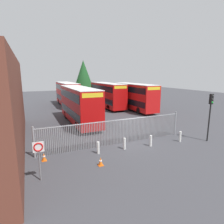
# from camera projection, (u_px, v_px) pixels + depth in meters

# --- Properties ---
(ground_plane) EXTENTS (100.00, 100.00, 0.00)m
(ground_plane) POSITION_uv_depth(u_px,v_px,m) (99.00, 122.00, 24.11)
(ground_plane) COLOR #3D3D42
(palisade_fence) EXTENTS (13.26, 0.14, 2.35)m
(palisade_fence) POSITION_uv_depth(u_px,v_px,m) (116.00, 131.00, 16.16)
(palisade_fence) COLOR gray
(palisade_fence) RESTS_ON ground
(double_decker_bus_near_gate) EXTENTS (2.54, 10.81, 4.42)m
(double_decker_bus_near_gate) POSITION_uv_depth(u_px,v_px,m) (79.00, 104.00, 23.10)
(double_decker_bus_near_gate) COLOR #B70C0C
(double_decker_bus_near_gate) RESTS_ON ground
(double_decker_bus_behind_fence_left) EXTENTS (2.54, 10.81, 4.42)m
(double_decker_bus_behind_fence_left) POSITION_uv_depth(u_px,v_px,m) (134.00, 96.00, 31.64)
(double_decker_bus_behind_fence_left) COLOR red
(double_decker_bus_behind_fence_left) RESTS_ON ground
(double_decker_bus_behind_fence_right) EXTENTS (2.54, 10.81, 4.42)m
(double_decker_bus_behind_fence_right) POSITION_uv_depth(u_px,v_px,m) (107.00, 94.00, 33.96)
(double_decker_bus_behind_fence_right) COLOR #B70C0C
(double_decker_bus_behind_fence_right) RESTS_ON ground
(double_decker_bus_far_back) EXTENTS (2.54, 10.81, 4.42)m
(double_decker_bus_far_back) POSITION_uv_depth(u_px,v_px,m) (67.00, 93.00, 35.74)
(double_decker_bus_far_back) COLOR red
(double_decker_bus_far_back) RESTS_ON ground
(bollard_near_left) EXTENTS (0.20, 0.20, 0.95)m
(bollard_near_left) POSITION_uv_depth(u_px,v_px,m) (98.00, 148.00, 14.34)
(bollard_near_left) COLOR silver
(bollard_near_left) RESTS_ON ground
(bollard_center_front) EXTENTS (0.20, 0.20, 0.95)m
(bollard_center_front) POSITION_uv_depth(u_px,v_px,m) (124.00, 144.00, 15.20)
(bollard_center_front) COLOR silver
(bollard_center_front) RESTS_ON ground
(bollard_near_right) EXTENTS (0.20, 0.20, 0.95)m
(bollard_near_right) POSITION_uv_depth(u_px,v_px,m) (151.00, 141.00, 15.82)
(bollard_near_right) COLOR silver
(bollard_near_right) RESTS_ON ground
(bollard_far_right) EXTENTS (0.20, 0.20, 0.95)m
(bollard_far_right) POSITION_uv_depth(u_px,v_px,m) (180.00, 137.00, 16.90)
(bollard_far_right) COLOR silver
(bollard_far_right) RESTS_ON ground
(traffic_cone_by_gate) EXTENTS (0.34, 0.34, 0.59)m
(traffic_cone_by_gate) POSITION_uv_depth(u_px,v_px,m) (101.00, 161.00, 12.50)
(traffic_cone_by_gate) COLOR orange
(traffic_cone_by_gate) RESTS_ON ground
(traffic_cone_mid_forecourt) EXTENTS (0.34, 0.34, 0.59)m
(traffic_cone_mid_forecourt) POSITION_uv_depth(u_px,v_px,m) (44.00, 157.00, 13.17)
(traffic_cone_mid_forecourt) COLOR orange
(traffic_cone_mid_forecourt) RESTS_ON ground
(speed_limit_sign_post) EXTENTS (0.60, 0.14, 2.40)m
(speed_limit_sign_post) POSITION_uv_depth(u_px,v_px,m) (39.00, 152.00, 10.41)
(speed_limit_sign_post) COLOR slate
(speed_limit_sign_post) RESTS_ON ground
(traffic_light_kerbside) EXTENTS (0.28, 0.33, 4.30)m
(traffic_light_kerbside) POSITION_uv_depth(u_px,v_px,m) (210.00, 109.00, 16.57)
(traffic_light_kerbside) COLOR black
(traffic_light_kerbside) RESTS_ON ground
(tree_tall_back) EXTENTS (4.95, 4.95, 9.04)m
(tree_tall_back) POSITION_uv_depth(u_px,v_px,m) (84.00, 76.00, 42.45)
(tree_tall_back) COLOR #4C3823
(tree_tall_back) RESTS_ON ground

